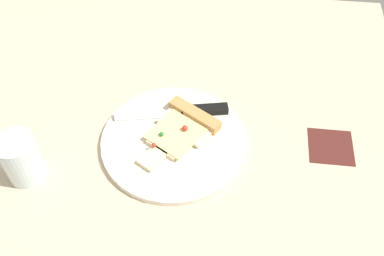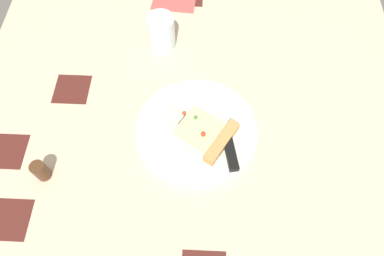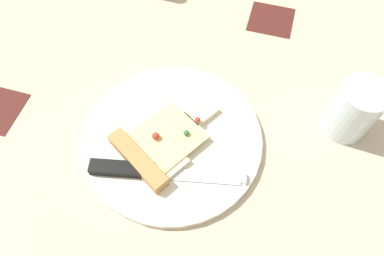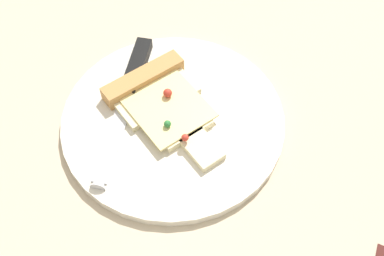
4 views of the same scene
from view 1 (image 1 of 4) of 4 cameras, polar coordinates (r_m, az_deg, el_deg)
name	(u,v)px [view 1 (image 1 of 4)]	position (r cm, az deg, el deg)	size (l,w,h in cm)	color
ground_plane	(142,152)	(92.32, -6.46, -3.08)	(112.30, 112.30, 3.00)	#C6B293
plate	(174,141)	(90.80, -2.36, -1.69)	(29.57, 29.57, 1.31)	silver
pizza_slice	(182,129)	(90.91, -1.34, -0.11)	(15.77, 18.91, 2.49)	beige
knife	(183,112)	(94.13, -1.16, 2.07)	(23.94, 6.83, 2.45)	silver
drinking_glass	(21,158)	(88.70, -21.10, -3.67)	(7.30, 7.30, 10.03)	silver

